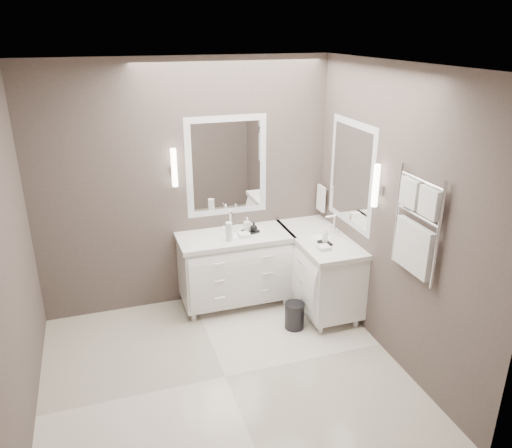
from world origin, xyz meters
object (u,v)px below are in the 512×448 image
object	(u,v)px
vanity_back	(235,265)
waste_bin	(295,315)
towel_ladder	(416,231)
vanity_right	(319,266)

from	to	relation	value
vanity_back	waste_bin	size ratio (longest dim) A/B	4.34
towel_ladder	vanity_right	bearing A→B (deg)	99.84
vanity_right	waste_bin	size ratio (longest dim) A/B	4.34
vanity_right	towel_ladder	xyz separation A→B (m)	(0.23, -1.30, 0.91)
vanity_right	towel_ladder	bearing A→B (deg)	-80.16
vanity_right	waste_bin	world-z (taller)	vanity_right
vanity_right	towel_ladder	distance (m)	1.60
vanity_back	waste_bin	bearing A→B (deg)	-56.36
towel_ladder	vanity_back	bearing A→B (deg)	124.10
vanity_back	vanity_right	size ratio (longest dim) A/B	1.00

